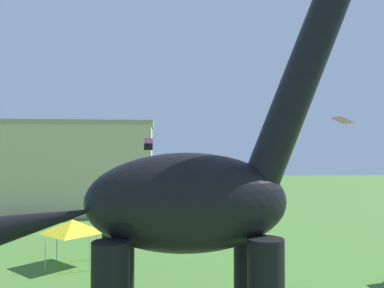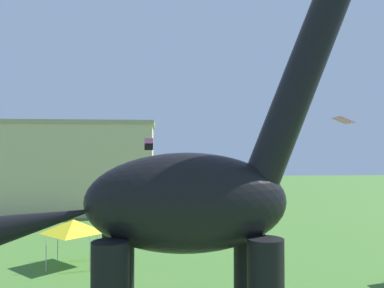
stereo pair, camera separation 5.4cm
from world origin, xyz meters
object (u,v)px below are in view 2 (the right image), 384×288
(kite_near_high, at_px, (149,144))
(festival_canopy_tent, at_px, (73,226))
(person_watching_child, at_px, (252,273))
(kite_far_left, at_px, (343,120))
(dinosaur_sculpture, at_px, (184,203))

(kite_near_high, bearing_deg, festival_canopy_tent, 137.20)
(person_watching_child, xyz_separation_m, kite_far_left, (6.03, 1.79, 8.47))
(dinosaur_sculpture, relative_size, festival_canopy_tent, 5.05)
(festival_canopy_tent, height_order, kite_far_left, kite_far_left)
(dinosaur_sculpture, xyz_separation_m, kite_near_high, (-1.43, 8.98, 2.12))
(dinosaur_sculpture, distance_m, kite_far_left, 14.68)
(kite_far_left, height_order, kite_near_high, kite_far_left)
(person_watching_child, xyz_separation_m, kite_near_high, (-5.60, 0.86, 6.97))
(festival_canopy_tent, distance_m, kite_far_left, 18.46)
(kite_far_left, bearing_deg, person_watching_child, -163.45)
(person_watching_child, distance_m, kite_near_high, 8.98)
(festival_canopy_tent, relative_size, kite_far_left, 2.41)
(kite_far_left, bearing_deg, dinosaur_sculpture, -135.82)
(festival_canopy_tent, bearing_deg, person_watching_child, -27.54)
(person_watching_child, xyz_separation_m, festival_canopy_tent, (-10.70, 5.58, 1.65))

